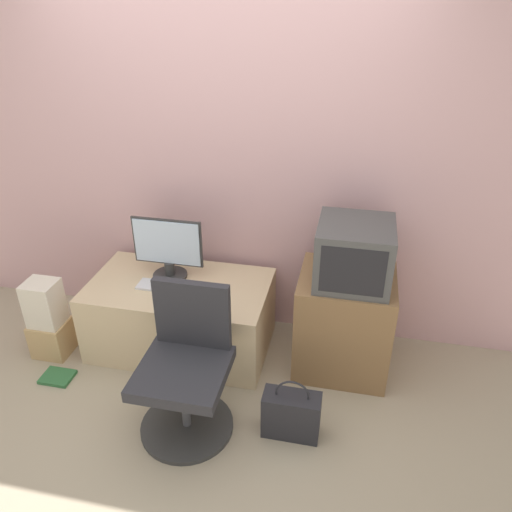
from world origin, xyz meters
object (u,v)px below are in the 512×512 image
at_px(handbag, 291,414).
at_px(book, 58,377).
at_px(mouse, 187,290).
at_px(cardboard_box_lower, 52,337).
at_px(office_chair, 186,372).
at_px(keyboard, 159,286).
at_px(main_monitor, 168,249).
at_px(crt_tv, 354,253).

height_order(handbag, book, handbag).
bearing_deg(mouse, cardboard_box_lower, -168.25).
bearing_deg(cardboard_box_lower, office_chair, -19.49).
bearing_deg(cardboard_box_lower, handbag, -11.99).
distance_m(keyboard, mouse, 0.21).
relative_size(main_monitor, cardboard_box_lower, 1.92).
xyz_separation_m(crt_tv, cardboard_box_lower, (-2.03, -0.28, -0.76)).
bearing_deg(keyboard, book, -141.75).
height_order(keyboard, cardboard_box_lower, keyboard).
height_order(main_monitor, keyboard, main_monitor).
height_order(mouse, office_chair, office_chair).
xyz_separation_m(main_monitor, mouse, (0.18, -0.16, -0.21)).
bearing_deg(handbag, crt_tv, 68.03).
height_order(office_chair, handbag, office_chair).
xyz_separation_m(keyboard, crt_tv, (1.27, 0.06, 0.37)).
bearing_deg(office_chair, keyboard, 122.76).
relative_size(crt_tv, cardboard_box_lower, 1.80).
xyz_separation_m(office_chair, book, (-0.99, 0.16, -0.37)).
bearing_deg(keyboard, office_chair, -57.24).
bearing_deg(mouse, keyboard, 175.79).
bearing_deg(book, keyboard, 38.25).
bearing_deg(crt_tv, book, -164.30).
bearing_deg(book, cardboard_box_lower, 123.78).
distance_m(crt_tv, cardboard_box_lower, 2.19).
distance_m(main_monitor, book, 1.13).
bearing_deg(main_monitor, mouse, -41.88).
relative_size(keyboard, office_chair, 0.33).
xyz_separation_m(mouse, handbag, (0.80, -0.58, -0.38)).
bearing_deg(main_monitor, keyboard, -101.07).
xyz_separation_m(main_monitor, cardboard_box_lower, (-0.78, -0.36, -0.61)).
distance_m(main_monitor, mouse, 0.32).
xyz_separation_m(mouse, cardboard_box_lower, (-0.96, -0.20, -0.40)).
distance_m(keyboard, handbag, 1.23).
bearing_deg(mouse, crt_tv, 4.01).
bearing_deg(cardboard_box_lower, keyboard, 15.93).
height_order(keyboard, book, keyboard).
height_order(main_monitor, crt_tv, crt_tv).
bearing_deg(office_chair, crt_tv, 38.14).
relative_size(keyboard, cardboard_box_lower, 1.14).
bearing_deg(office_chair, book, 170.78).
bearing_deg(main_monitor, crt_tv, -3.96).
bearing_deg(handbag, book, 175.48).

